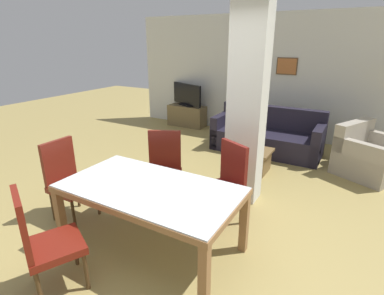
{
  "coord_description": "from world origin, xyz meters",
  "views": [
    {
      "loc": [
        1.72,
        -2.13,
        2.13
      ],
      "look_at": [
        0.0,
        0.86,
        0.89
      ],
      "focal_mm": 28.0,
      "sensor_mm": 36.0,
      "label": 1
    }
  ],
  "objects_px": {
    "dining_chair_head_left": "(67,178)",
    "coffee_table": "(254,160)",
    "dining_chair_near_left": "(42,239)",
    "armchair": "(368,157)",
    "tv_screen": "(187,95)",
    "dining_chair_far_right": "(225,181)",
    "bottle": "(261,144)",
    "tv_stand": "(187,116)",
    "sofa": "(267,137)",
    "dining_chair_far_left": "(164,166)",
    "dining_table": "(150,198)"
  },
  "relations": [
    {
      "from": "coffee_table",
      "to": "sofa",
      "type": "bearing_deg",
      "value": 95.19
    },
    {
      "from": "dining_chair_far_left",
      "to": "dining_chair_far_right",
      "type": "bearing_deg",
      "value": 152.95
    },
    {
      "from": "dining_table",
      "to": "sofa",
      "type": "relative_size",
      "value": 0.87
    },
    {
      "from": "dining_chair_head_left",
      "to": "tv_stand",
      "type": "height_order",
      "value": "dining_chair_head_left"
    },
    {
      "from": "dining_chair_near_left",
      "to": "dining_chair_far_left",
      "type": "relative_size",
      "value": 1.0
    },
    {
      "from": "bottle",
      "to": "tv_screen",
      "type": "height_order",
      "value": "tv_screen"
    },
    {
      "from": "bottle",
      "to": "tv_screen",
      "type": "bearing_deg",
      "value": 143.86
    },
    {
      "from": "dining_chair_near_left",
      "to": "dining_chair_far_right",
      "type": "bearing_deg",
      "value": 89.5
    },
    {
      "from": "tv_stand",
      "to": "tv_screen",
      "type": "distance_m",
      "value": 0.54
    },
    {
      "from": "sofa",
      "to": "tv_stand",
      "type": "xyz_separation_m",
      "value": [
        -2.37,
        0.85,
        -0.03
      ]
    },
    {
      "from": "dining_chair_far_left",
      "to": "bottle",
      "type": "relative_size",
      "value": 3.62
    },
    {
      "from": "tv_stand",
      "to": "dining_table",
      "type": "bearing_deg",
      "value": -63.59
    },
    {
      "from": "dining_chair_near_left",
      "to": "tv_stand",
      "type": "distance_m",
      "value": 5.62
    },
    {
      "from": "armchair",
      "to": "tv_screen",
      "type": "relative_size",
      "value": 1.21
    },
    {
      "from": "dining_chair_far_right",
      "to": "tv_stand",
      "type": "distance_m",
      "value": 4.42
    },
    {
      "from": "dining_chair_near_left",
      "to": "dining_chair_far_left",
      "type": "height_order",
      "value": "same"
    },
    {
      "from": "dining_chair_head_left",
      "to": "dining_chair_near_left",
      "type": "relative_size",
      "value": 1.0
    },
    {
      "from": "sofa",
      "to": "tv_screen",
      "type": "xyz_separation_m",
      "value": [
        -2.37,
        0.85,
        0.51
      ]
    },
    {
      "from": "dining_chair_head_left",
      "to": "sofa",
      "type": "relative_size",
      "value": 0.48
    },
    {
      "from": "bottle",
      "to": "coffee_table",
      "type": "bearing_deg",
      "value": -157.01
    },
    {
      "from": "dining_table",
      "to": "dining_chair_head_left",
      "type": "height_order",
      "value": "dining_chair_head_left"
    },
    {
      "from": "dining_chair_near_left",
      "to": "tv_screen",
      "type": "bearing_deg",
      "value": 134.04
    },
    {
      "from": "dining_chair_near_left",
      "to": "dining_chair_head_left",
      "type": "bearing_deg",
      "value": 157.94
    },
    {
      "from": "dining_chair_near_left",
      "to": "tv_screen",
      "type": "relative_size",
      "value": 0.98
    },
    {
      "from": "coffee_table",
      "to": "tv_screen",
      "type": "distance_m",
      "value": 3.19
    },
    {
      "from": "armchair",
      "to": "dining_chair_head_left",
      "type": "bearing_deg",
      "value": -17.91
    },
    {
      "from": "tv_stand",
      "to": "tv_screen",
      "type": "height_order",
      "value": "tv_screen"
    },
    {
      "from": "dining_chair_near_left",
      "to": "dining_chair_far_right",
      "type": "xyz_separation_m",
      "value": [
        0.9,
        1.81,
        0.0
      ]
    },
    {
      "from": "dining_chair_head_left",
      "to": "tv_stand",
      "type": "bearing_deg",
      "value": -168.3
    },
    {
      "from": "dining_chair_far_right",
      "to": "bottle",
      "type": "bearing_deg",
      "value": -60.38
    },
    {
      "from": "dining_chair_head_left",
      "to": "tv_screen",
      "type": "xyz_separation_m",
      "value": [
        -0.91,
        4.42,
        0.28
      ]
    },
    {
      "from": "coffee_table",
      "to": "bottle",
      "type": "relative_size",
      "value": 2.02
    },
    {
      "from": "dining_table",
      "to": "armchair",
      "type": "relative_size",
      "value": 1.5
    },
    {
      "from": "dining_chair_head_left",
      "to": "tv_stand",
      "type": "relative_size",
      "value": 1.02
    },
    {
      "from": "dining_chair_far_right",
      "to": "coffee_table",
      "type": "bearing_deg",
      "value": -56.93
    },
    {
      "from": "coffee_table",
      "to": "dining_chair_far_left",
      "type": "bearing_deg",
      "value": -114.23
    },
    {
      "from": "bottle",
      "to": "tv_stand",
      "type": "relative_size",
      "value": 0.28
    },
    {
      "from": "armchair",
      "to": "bottle",
      "type": "relative_size",
      "value": 4.44
    },
    {
      "from": "coffee_table",
      "to": "tv_stand",
      "type": "xyz_separation_m",
      "value": [
        -2.47,
        1.92,
        0.07
      ]
    },
    {
      "from": "dining_chair_head_left",
      "to": "dining_chair_far_right",
      "type": "height_order",
      "value": "same"
    },
    {
      "from": "tv_stand",
      "to": "bottle",
      "type": "bearing_deg",
      "value": -36.14
    },
    {
      "from": "dining_chair_far_left",
      "to": "dining_chair_far_right",
      "type": "distance_m",
      "value": 0.9
    },
    {
      "from": "dining_chair_head_left",
      "to": "coffee_table",
      "type": "relative_size",
      "value": 1.79
    },
    {
      "from": "dining_chair_far_right",
      "to": "coffee_table",
      "type": "distance_m",
      "value": 1.66
    },
    {
      "from": "tv_screen",
      "to": "dining_chair_far_right",
      "type": "bearing_deg",
      "value": 148.99
    },
    {
      "from": "sofa",
      "to": "dining_chair_far_left",
      "type": "bearing_deg",
      "value": 76.75
    },
    {
      "from": "bottle",
      "to": "tv_stand",
      "type": "height_order",
      "value": "bottle"
    },
    {
      "from": "armchair",
      "to": "tv_screen",
      "type": "height_order",
      "value": "tv_screen"
    },
    {
      "from": "dining_chair_far_right",
      "to": "armchair",
      "type": "bearing_deg",
      "value": -94.67
    },
    {
      "from": "dining_chair_near_left",
      "to": "armchair",
      "type": "xyz_separation_m",
      "value": [
        2.4,
        4.25,
        -0.24
      ]
    }
  ]
}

